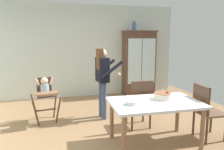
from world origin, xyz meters
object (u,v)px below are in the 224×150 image
Objects in this scene: birthday_cake at (163,96)px; serving_bowl at (131,103)px; china_cabinet at (139,63)px; adult_person at (103,75)px; dining_chair_right_end at (205,108)px; high_chair_with_toddler at (45,91)px; ceramic_vase at (134,26)px; dining_table at (155,107)px; dining_chair_far_side at (140,101)px.

birthday_cake is 1.56× the size of serving_bowl.
china_cabinet is 2.31m from adult_person.
adult_person is 5.47× the size of birthday_cake.
serving_bowl is (-0.62, -0.13, -0.03)m from birthday_cake.
birthday_cake is 0.81m from dining_chair_right_end.
serving_bowl is (1.29, -1.60, 0.11)m from high_chair_with_toddler.
ceramic_vase reaches higher than dining_table.
ceramic_vase is 3.53m from dining_table.
birthday_cake is (0.70, -1.32, -0.17)m from adult_person.
high_chair_with_toddler reaches higher than birthday_cake.
dining_table is at bearing -105.81° from ceramic_vase.
ceramic_vase is 3.65m from serving_bowl.
serving_bowl is at bearing -57.46° from high_chair_with_toddler.
adult_person reaches higher than dining_table.
high_chair_with_toddler is at bearing -149.40° from ceramic_vase.
serving_bowl is at bearing 92.09° from dining_chair_right_end.
china_cabinet reaches higher than adult_person.
birthday_cake is (-0.87, -3.01, -0.19)m from china_cabinet.
adult_person is at bearing 47.76° from dining_chair_right_end.
dining_chair_right_end reaches higher than dining_table.
dining_chair_far_side is (0.04, 0.68, -0.09)m from dining_table.
dining_chair_far_side is (-0.84, -2.42, -1.52)m from ceramic_vase.
china_cabinet reaches higher than dining_chair_right_end.
china_cabinet is 1.10m from ceramic_vase.
high_chair_with_toddler reaches higher than dining_table.
dining_chair_right_end is (0.06, -3.16, -1.52)m from ceramic_vase.
china_cabinet is 2.06× the size of high_chair_with_toddler.
dining_chair_far_side is at bearing -32.88° from high_chair_with_toddler.
china_cabinet is at bearing -109.67° from dining_chair_far_side.
dining_chair_right_end is (0.91, -0.73, 0.00)m from dining_chair_far_side.
adult_person reaches higher than dining_chair_far_side.
ceramic_vase is at bearing -46.63° from adult_person.
adult_person reaches higher than birthday_cake.
high_chair_with_toddler is 0.63× the size of dining_table.
china_cabinet is at bearing 22.71° from high_chair_with_toddler.
high_chair_with_toddler is (-2.77, -1.54, -0.33)m from china_cabinet.
china_cabinet is 10.87× the size of serving_bowl.
dining_chair_far_side reaches higher than high_chair_with_toddler.
china_cabinet reaches higher than high_chair_with_toddler.
dining_chair_far_side reaches higher than birthday_cake.
high_chair_with_toddler is 0.99× the size of dining_chair_far_side.
ceramic_vase is 0.28× the size of high_chair_with_toddler.
china_cabinet is 1.28× the size of adult_person.
serving_bowl is 0.19× the size of dining_chair_right_end.
adult_person is at bearing -132.93° from china_cabinet.
serving_bowl is (-0.44, -0.04, 0.12)m from dining_table.
high_chair_with_toddler is at bearing 75.81° from adult_person.
dining_chair_far_side is at bearing 56.43° from serving_bowl.
china_cabinet reaches higher than serving_bowl.
dining_chair_right_end is at bearing -91.92° from china_cabinet.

